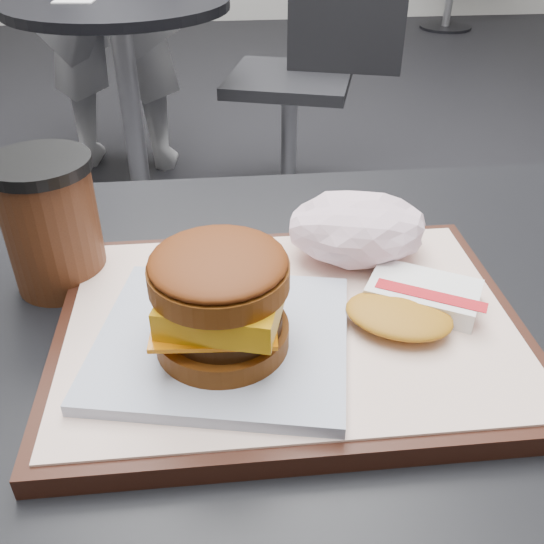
{
  "coord_description": "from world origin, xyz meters",
  "views": [
    {
      "loc": [
        -0.07,
        -0.4,
        1.1
      ],
      "look_at": [
        -0.03,
        -0.01,
        0.83
      ],
      "focal_mm": 40.0,
      "sensor_mm": 36.0,
      "label": 1
    }
  ],
  "objects": [
    {
      "name": "neighbor_chair",
      "position": [
        0.27,
        1.73,
        0.51
      ],
      "size": [
        0.65,
        0.52,
        0.88
      ],
      "color": "#A5A5AA",
      "rests_on": "ground"
    },
    {
      "name": "hash_brown",
      "position": [
        0.08,
        -0.02,
        0.8
      ],
      "size": [
        0.13,
        0.12,
        0.02
      ],
      "color": "white",
      "rests_on": "serving_tray"
    },
    {
      "name": "customer_table",
      "position": [
        0.0,
        0.0,
        0.58
      ],
      "size": [
        0.8,
        0.6,
        0.77
      ],
      "color": "#A5A5AA",
      "rests_on": "ground"
    },
    {
      "name": "breakfast_sandwich",
      "position": [
        -0.07,
        -0.05,
        0.83
      ],
      "size": [
        0.22,
        0.2,
        0.09
      ],
      "color": "silver",
      "rests_on": "serving_tray"
    },
    {
      "name": "neighbor_table",
      "position": [
        -0.35,
        1.65,
        0.55
      ],
      "size": [
        0.7,
        0.7,
        0.75
      ],
      "color": "black",
      "rests_on": "ground"
    },
    {
      "name": "crumpled_wrapper",
      "position": [
        0.06,
        0.07,
        0.82
      ],
      "size": [
        0.13,
        0.1,
        0.06
      ],
      "primitive_type": null,
      "color": "white",
      "rests_on": "serving_tray"
    },
    {
      "name": "serving_tray",
      "position": [
        -0.02,
        -0.02,
        0.78
      ],
      "size": [
        0.38,
        0.28,
        0.02
      ],
      "color": "black",
      "rests_on": "customer_table"
    },
    {
      "name": "coffee_cup",
      "position": [
        -0.22,
        0.08,
        0.84
      ],
      "size": [
        0.09,
        0.09,
        0.13
      ],
      "color": "#432010",
      "rests_on": "customer_table"
    }
  ]
}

